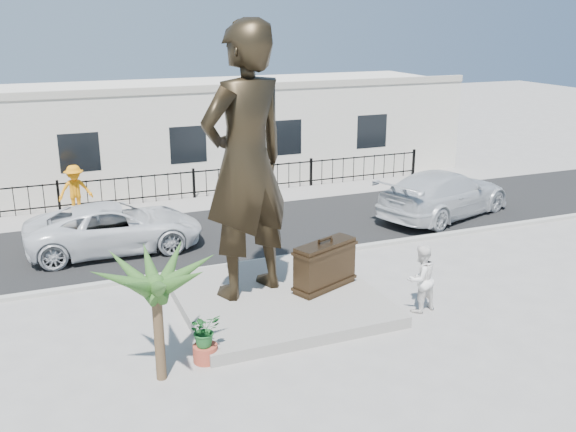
{
  "coord_description": "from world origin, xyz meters",
  "views": [
    {
      "loc": [
        -6.23,
        -13.42,
        7.48
      ],
      "look_at": [
        0.0,
        2.0,
        2.3
      ],
      "focal_mm": 40.0,
      "sensor_mm": 36.0,
      "label": 1
    }
  ],
  "objects_px": {
    "statue": "(246,163)",
    "suitcase": "(325,265)",
    "car_white": "(115,227)",
    "tourist": "(421,279)"
  },
  "relations": [
    {
      "from": "suitcase",
      "to": "car_white",
      "type": "distance_m",
      "value": 7.74
    },
    {
      "from": "tourist",
      "to": "suitcase",
      "type": "bearing_deg",
      "value": -50.31
    },
    {
      "from": "statue",
      "to": "suitcase",
      "type": "distance_m",
      "value": 3.61
    },
    {
      "from": "statue",
      "to": "car_white",
      "type": "height_order",
      "value": "statue"
    },
    {
      "from": "suitcase",
      "to": "tourist",
      "type": "distance_m",
      "value": 2.6
    },
    {
      "from": "statue",
      "to": "car_white",
      "type": "bearing_deg",
      "value": -82.69
    },
    {
      "from": "tourist",
      "to": "car_white",
      "type": "xyz_separation_m",
      "value": [
        -6.83,
        7.72,
        -0.11
      ]
    },
    {
      "from": "tourist",
      "to": "car_white",
      "type": "bearing_deg",
      "value": -58.66
    },
    {
      "from": "suitcase",
      "to": "car_white",
      "type": "bearing_deg",
      "value": 106.05
    },
    {
      "from": "statue",
      "to": "car_white",
      "type": "xyz_separation_m",
      "value": [
        -2.8,
        5.47,
        -3.08
      ]
    }
  ]
}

